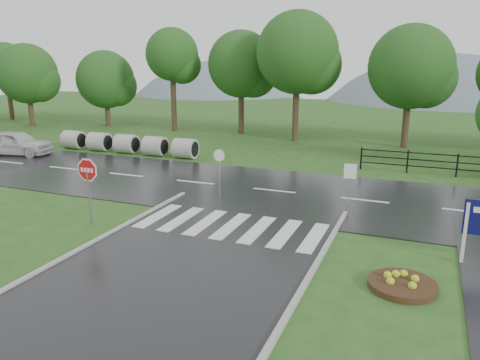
% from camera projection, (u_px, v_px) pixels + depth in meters
% --- Properties ---
extents(ground, '(120.00, 120.00, 0.00)m').
position_uv_depth(ground, '(156.00, 290.00, 12.17)').
color(ground, '#29551C').
rests_on(ground, ground).
extents(main_road, '(90.00, 8.00, 0.04)m').
position_uv_depth(main_road, '(274.00, 192.00, 21.15)').
color(main_road, black).
rests_on(main_road, ground).
extents(crosswalk, '(6.50, 2.80, 0.02)m').
position_uv_depth(crosswalk, '(231.00, 226.00, 16.64)').
color(crosswalk, silver).
rests_on(crosswalk, ground).
extents(fence_west, '(9.58, 0.08, 1.20)m').
position_uv_depth(fence_west, '(457.00, 163.00, 23.56)').
color(fence_west, black).
rests_on(fence_west, ground).
extents(hills, '(102.00, 48.00, 48.00)m').
position_uv_depth(hills, '(401.00, 199.00, 73.18)').
color(hills, slate).
rests_on(hills, ground).
extents(treeline, '(83.20, 5.20, 10.00)m').
position_uv_depth(treeline, '(348.00, 143.00, 33.36)').
color(treeline, '#1D4B17').
rests_on(treeline, ground).
extents(culvert_pipes, '(9.70, 1.20, 1.20)m').
position_uv_depth(culvert_pipes, '(127.00, 144.00, 29.61)').
color(culvert_pipes, '#9E9B93').
rests_on(culvert_pipes, ground).
extents(stop_sign, '(1.15, 0.06, 2.59)m').
position_uv_depth(stop_sign, '(88.00, 176.00, 16.59)').
color(stop_sign, '#939399').
rests_on(stop_sign, ground).
extents(flower_bed, '(1.77, 1.77, 0.35)m').
position_uv_depth(flower_bed, '(402.00, 284.00, 12.21)').
color(flower_bed, '#332111').
rests_on(flower_bed, ground).
extents(reg_sign_small, '(0.46, 0.09, 2.06)m').
position_uv_depth(reg_sign_small, '(350.00, 179.00, 17.42)').
color(reg_sign_small, '#939399').
rests_on(reg_sign_small, ground).
extents(reg_sign_round, '(0.50, 0.06, 2.16)m').
position_uv_depth(reg_sign_round, '(219.00, 168.00, 19.71)').
color(reg_sign_round, '#939399').
rests_on(reg_sign_round, ground).
extents(car_white, '(4.77, 2.60, 1.54)m').
position_uv_depth(car_white, '(17.00, 155.00, 29.21)').
color(car_white, silver).
rests_on(car_white, ground).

